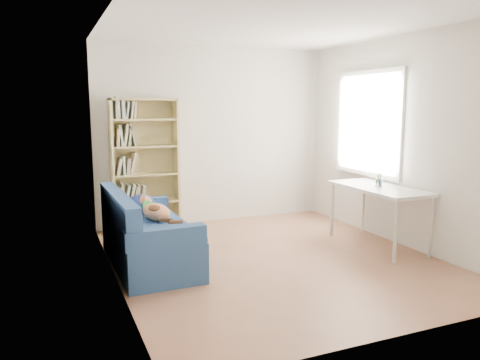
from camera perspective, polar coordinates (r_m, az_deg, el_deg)
name	(u,v)px	position (r m, az deg, el deg)	size (l,w,h in m)	color
ground	(273,259)	(5.44, 4.09, -9.57)	(4.00, 4.00, 0.00)	brown
room_shell	(282,115)	(5.24, 5.09, 7.91)	(3.54, 4.04, 2.62)	silver
sofa	(146,236)	(5.29, -11.39, -6.68)	(0.83, 1.67, 0.82)	navy
bookshelf	(145,171)	(6.62, -11.48, 1.13)	(0.92, 0.29, 1.84)	tan
desk	(379,192)	(6.01, 16.55, -1.42)	(0.61, 1.33, 0.75)	white
pen_cup	(379,181)	(6.01, 16.59, -0.17)	(0.09, 0.09, 0.17)	white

